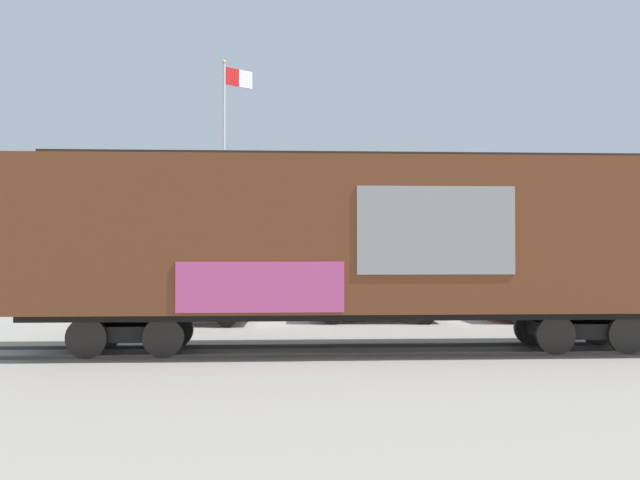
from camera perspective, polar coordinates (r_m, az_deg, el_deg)
ground_plane at (r=15.51m, az=1.33°, el=-9.90°), size 260.00×260.00×0.00m
track at (r=15.54m, az=1.75°, el=-9.74°), size 60.02×4.16×0.08m
freight_car at (r=15.40m, az=3.48°, el=0.11°), size 15.98×3.46×4.78m
flagpole at (r=26.11m, az=-8.19°, el=7.27°), size 1.21×0.86×10.03m
hillside at (r=93.47m, az=-3.96°, el=0.23°), size 138.76×37.13×12.55m
parked_car_white at (r=21.45m, az=-12.40°, el=-5.16°), size 4.86×2.26×1.62m
parked_car_silver at (r=21.86m, az=4.78°, el=-5.04°), size 4.63×2.20×1.66m
parked_car_red at (r=23.33m, az=19.53°, el=-4.74°), size 4.43×2.03×1.63m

